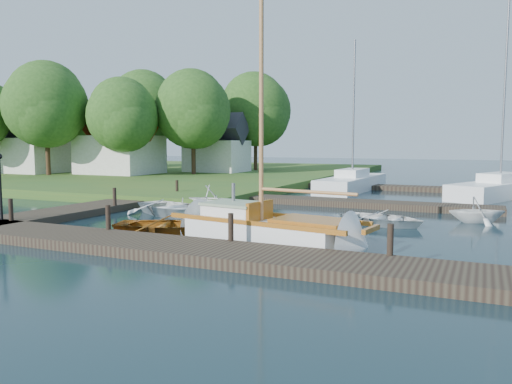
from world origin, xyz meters
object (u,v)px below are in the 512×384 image
at_px(mooring_post_2, 231,227).
at_px(tender_b, 211,197).
at_px(mooring_post_5, 177,188).
at_px(lamp_post, 0,177).
at_px(sailboat, 271,232).
at_px(house_b, 32,147).
at_px(tree_2, 123,115).
at_px(house_a, 120,144).
at_px(mooring_post_1, 108,217).
at_px(mooring_post_4, 115,197).
at_px(tree_1, 46,105).
at_px(tree_5, 67,119).
at_px(house_c, 217,148).
at_px(tree_7, 256,110).
at_px(tender_a, 172,205).
at_px(tender_d, 477,208).
at_px(dinghy, 169,223).
at_px(tender_c, 382,216).
at_px(tree_4, 144,109).
at_px(mooring_post_0, 11,210).
at_px(mooring_post_3, 390,240).
at_px(marina_boat_1, 352,182).
at_px(tree_3, 193,110).

bearing_deg(mooring_post_2, tender_b, 123.70).
distance_m(mooring_post_5, lamp_post, 10.12).
height_order(mooring_post_2, sailboat, sailboat).
xyz_separation_m(house_b, tree_2, (10.00, 0.05, 2.48)).
distance_m(house_a, tree_2, 3.61).
height_order(mooring_post_1, mooring_post_2, same).
height_order(mooring_post_1, mooring_post_4, same).
bearing_deg(tree_1, mooring_post_4, -35.33).
bearing_deg(mooring_post_5, tree_5, 146.80).
relative_size(mooring_post_2, house_b, 0.14).
bearing_deg(mooring_post_1, tree_2, 128.21).
relative_size(house_c, tree_7, 0.56).
distance_m(tender_b, tree_7, 26.07).
xyz_separation_m(tender_b, tree_1, (-20.75, 9.92, 5.44)).
height_order(tender_a, house_b, house_b).
relative_size(tree_1, tree_5, 1.14).
relative_size(lamp_post, tender_d, 1.14).
bearing_deg(mooring_post_2, dinghy, 154.52).
bearing_deg(mooring_post_4, house_c, 107.65).
distance_m(tender_c, tree_4, 34.20).
xyz_separation_m(mooring_post_0, house_a, (-12.50, 21.00, 2.26)).
xyz_separation_m(mooring_post_0, tender_c, (12.12, 6.43, -0.37)).
bearing_deg(tree_4, mooring_post_3, -44.01).
xyz_separation_m(mooring_post_4, house_a, (-13.00, 16.00, 2.26)).
xyz_separation_m(lamp_post, tender_b, (4.75, 7.13, -1.22)).
relative_size(mooring_post_3, lamp_post, 0.33).
xyz_separation_m(tree_4, tree_7, (10.00, 4.00, -0.17)).
xyz_separation_m(tender_c, tree_7, (-16.62, 24.61, 5.87)).
relative_size(marina_boat_1, tree_2, 1.23).
distance_m(lamp_post, marina_boat_1, 21.30).
bearing_deg(sailboat, tender_b, 142.74).
xyz_separation_m(mooring_post_3, house_c, (-20.00, 27.00, 1.88)).
height_order(mooring_post_2, tree_4, tree_4).
xyz_separation_m(mooring_post_2, tender_d, (6.38, 8.55, -0.13)).
distance_m(dinghy, house_c, 28.38).
relative_size(mooring_post_2, tender_d, 0.37).
bearing_deg(sailboat, mooring_post_1, -154.24).
height_order(tender_d, tree_5, tree_5).
bearing_deg(mooring_post_2, tree_2, 135.67).
bearing_deg(tender_d, tender_a, 83.36).
relative_size(mooring_post_3, tender_d, 0.37).
relative_size(mooring_post_0, house_b, 0.14).
height_order(mooring_post_0, marina_boat_1, marina_boat_1).
relative_size(mooring_post_5, tree_3, 0.09).
xyz_separation_m(tender_b, tree_4, (-18.75, 19.92, 5.72)).
bearing_deg(mooring_post_3, tender_a, 152.43).
xyz_separation_m(mooring_post_1, tree_1, (-21.00, 17.05, 5.39)).
distance_m(mooring_post_5, tree_3, 15.66).
xyz_separation_m(mooring_post_5, tender_b, (3.75, -2.87, -0.05)).
xyz_separation_m(tender_d, marina_boat_1, (-7.65, 11.06, -0.01)).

